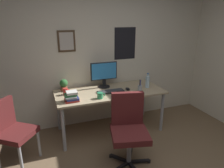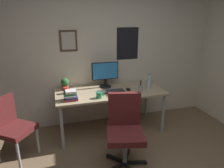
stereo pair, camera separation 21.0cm
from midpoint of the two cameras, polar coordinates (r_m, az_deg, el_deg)
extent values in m
cube|color=beige|center=(3.60, -1.64, 9.15)|extent=(4.40, 0.08, 2.60)
cube|color=#4C3823|center=(3.43, -10.38, 11.83)|extent=(0.28, 0.02, 0.34)
cube|color=beige|center=(3.42, -10.36, 11.81)|extent=(0.22, 0.00, 0.28)
cube|color=black|center=(3.69, 6.04, 11.19)|extent=(0.40, 0.01, 0.56)
cube|color=tan|center=(3.33, 1.33, -2.20)|extent=(1.76, 0.76, 0.03)
cylinder|color=#9EA0A5|center=(3.06, -11.90, -12.02)|extent=(0.05, 0.05, 0.69)
cylinder|color=#9EA0A5|center=(3.53, 15.79, -8.05)|extent=(0.05, 0.05, 0.69)
cylinder|color=#9EA0A5|center=(3.63, -12.78, -7.03)|extent=(0.05, 0.05, 0.69)
cylinder|color=#9EA0A5|center=(4.04, 11.06, -4.28)|extent=(0.05, 0.05, 0.69)
cube|color=#591E1E|center=(2.65, 6.10, -13.99)|extent=(0.56, 0.56, 0.08)
cube|color=#591E1E|center=(2.70, 5.69, -6.95)|extent=(0.42, 0.17, 0.45)
cylinder|color=#9EA0A5|center=(2.79, 5.92, -18.33)|extent=(0.07, 0.07, 0.42)
cube|color=black|center=(2.92, 8.71, -20.91)|extent=(0.28, 0.11, 0.03)
cylinder|color=black|center=(2.96, 11.55, -20.90)|extent=(0.05, 0.05, 0.04)
cube|color=black|center=(3.01, 6.30, -19.46)|extent=(0.18, 0.26, 0.03)
cylinder|color=black|center=(3.13, 6.75, -18.14)|extent=(0.05, 0.05, 0.04)
cube|color=black|center=(2.95, 3.25, -20.22)|extent=(0.21, 0.24, 0.03)
cylinder|color=black|center=(3.02, 0.82, -19.55)|extent=(0.05, 0.05, 0.04)
cube|color=black|center=(2.82, 3.59, -22.29)|extent=(0.27, 0.14, 0.03)
cube|color=#591E1E|center=(3.02, -23.57, -11.72)|extent=(0.59, 0.59, 0.07)
cube|color=#591E1E|center=(3.04, -26.74, -6.96)|extent=(0.28, 0.35, 0.40)
cylinder|color=#9EA0A5|center=(2.92, -22.78, -18.15)|extent=(0.05, 0.05, 0.41)
cylinder|color=#9EA0A5|center=(3.14, -18.23, -14.86)|extent=(0.05, 0.05, 0.41)
cylinder|color=#9EA0A5|center=(3.35, -23.19, -13.19)|extent=(0.05, 0.05, 0.41)
cylinder|color=black|center=(3.52, -0.16, -0.68)|extent=(0.20, 0.20, 0.01)
cube|color=black|center=(3.50, -0.16, 0.36)|extent=(0.05, 0.04, 0.12)
cube|color=black|center=(3.44, -0.19, 3.72)|extent=(0.46, 0.02, 0.30)
cube|color=#338CD8|center=(3.42, -0.10, 3.64)|extent=(0.43, 0.00, 0.27)
cube|color=black|center=(3.27, 1.54, -2.13)|extent=(0.43, 0.15, 0.02)
cube|color=#38383A|center=(3.26, 1.54, -1.91)|extent=(0.41, 0.13, 0.00)
ellipsoid|color=black|center=(3.37, 6.38, -1.48)|extent=(0.06, 0.11, 0.04)
cylinder|color=silver|center=(3.49, 12.01, 0.36)|extent=(0.07, 0.07, 0.20)
cylinder|color=silver|center=(3.46, 12.14, 2.25)|extent=(0.03, 0.03, 0.04)
cylinder|color=#2659B2|center=(3.45, 12.17, 2.65)|extent=(0.03, 0.03, 0.01)
cylinder|color=#2D8C59|center=(3.02, -1.66, -3.17)|extent=(0.09, 0.09, 0.09)
torus|color=#2D8C59|center=(3.03, -0.65, -2.99)|extent=(0.05, 0.01, 0.05)
cylinder|color=red|center=(3.25, -10.98, -1.81)|extent=(0.08, 0.08, 0.10)
torus|color=red|center=(3.26, -10.11, -1.64)|extent=(0.05, 0.01, 0.05)
cylinder|color=brown|center=(3.44, -11.25, -0.97)|extent=(0.11, 0.11, 0.07)
sphere|color=#2D6B33|center=(3.41, -11.35, 0.50)|extent=(0.13, 0.13, 0.13)
ellipsoid|color=#287A38|center=(3.43, -11.90, 0.78)|extent=(0.07, 0.08, 0.02)
ellipsoid|color=#287A38|center=(3.43, -10.89, 0.83)|extent=(0.07, 0.08, 0.02)
ellipsoid|color=#287A38|center=(3.38, -11.74, 0.24)|extent=(0.08, 0.07, 0.02)
cylinder|color=#9EA0A5|center=(3.33, 9.79, -1.36)|extent=(0.07, 0.07, 0.09)
cylinder|color=#263FBF|center=(3.29, 9.93, -0.14)|extent=(0.01, 0.01, 0.13)
cylinder|color=red|center=(3.30, 9.89, -0.09)|extent=(0.01, 0.01, 0.13)
cylinder|color=black|center=(3.29, 9.75, -0.16)|extent=(0.01, 0.01, 0.13)
cylinder|color=#9EA0A5|center=(3.30, 10.02, 0.01)|extent=(0.01, 0.03, 0.14)
cylinder|color=#9EA0A5|center=(3.30, 9.77, -0.02)|extent=(0.01, 0.02, 0.14)
cube|color=#B22D28|center=(3.00, -9.49, -4.20)|extent=(0.20, 0.16, 0.03)
cube|color=navy|center=(2.99, -9.34, -3.72)|extent=(0.17, 0.16, 0.03)
cube|color=gray|center=(2.97, -9.85, -3.37)|extent=(0.16, 0.14, 0.02)
cube|color=#33723F|center=(2.98, -9.84, -2.75)|extent=(0.17, 0.13, 0.03)
cube|color=silver|center=(2.97, -9.50, -2.12)|extent=(0.15, 0.14, 0.03)
camera|label=1|loc=(0.11, -88.11, 0.62)|focal=32.60mm
camera|label=2|loc=(0.11, 91.89, -0.62)|focal=32.60mm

